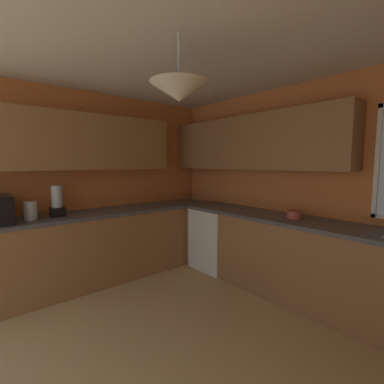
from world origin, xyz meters
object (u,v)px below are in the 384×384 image
Objects in this scene: bowl at (294,215)px; blender_appliance at (57,203)px; kettle at (31,211)px; dishwasher at (217,238)px.

blender_appliance is (-1.85, -2.01, 0.12)m from bowl.
blender_appliance is (-0.02, 0.28, 0.06)m from kettle.
dishwasher is 4.30× the size of kettle.
blender_appliance is (-0.66, -1.98, 0.64)m from dishwasher.
bowl is (1.19, 0.03, 0.52)m from dishwasher.
dishwasher is 4.95× the size of bowl.
kettle is 0.29m from blender_appliance.
bowl is 2.73m from blender_appliance.
kettle reaches higher than dishwasher.
dishwasher is 2.42m from kettle.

